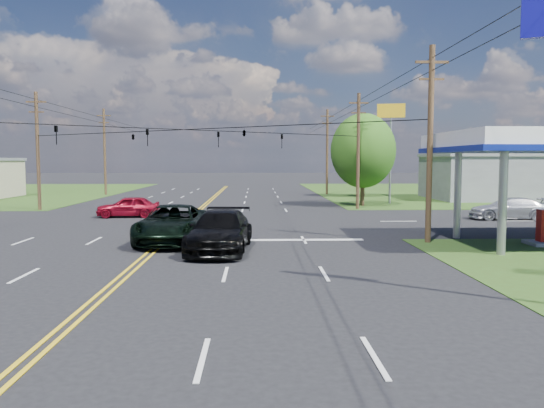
{
  "coord_description": "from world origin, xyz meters",
  "views": [
    {
      "loc": [
        4.59,
        -22.46,
        4.02
      ],
      "look_at": [
        5.46,
        6.0,
        1.68
      ],
      "focal_mm": 35.0,
      "sensor_mm": 36.0,
      "label": 1
    }
  ],
  "objects_px": {
    "pole_se": "(430,142)",
    "pickup_dkgreen": "(173,224)",
    "pole_ne": "(358,150)",
    "tree_right_b": "(363,159)",
    "suv_black": "(220,231)",
    "pole_right_far": "(327,151)",
    "tree_far_r": "(495,156)",
    "retail_ne": "(500,178)",
    "pole_left_far": "(105,151)",
    "tree_right_a": "(363,151)",
    "pole_nw": "(38,149)"
  },
  "relations": [
    {
      "from": "pole_nw",
      "to": "pole_ne",
      "type": "relative_size",
      "value": 1.0
    },
    {
      "from": "tree_right_a",
      "to": "pickup_dkgreen",
      "type": "xyz_separation_m",
      "value": [
        -13.5,
        -20.5,
        -3.95
      ]
    },
    {
      "from": "pole_ne",
      "to": "pole_right_far",
      "type": "bearing_deg",
      "value": 90.0
    },
    {
      "from": "pole_left_far",
      "to": "suv_black",
      "type": "xyz_separation_m",
      "value": [
        16.0,
        -39.05,
        -4.28
      ]
    },
    {
      "from": "pole_left_far",
      "to": "pole_right_far",
      "type": "bearing_deg",
      "value": 0.0
    },
    {
      "from": "retail_ne",
      "to": "tree_right_b",
      "type": "relative_size",
      "value": 1.98
    },
    {
      "from": "pole_right_far",
      "to": "pickup_dkgreen",
      "type": "relative_size",
      "value": 1.52
    },
    {
      "from": "pole_right_far",
      "to": "pickup_dkgreen",
      "type": "height_order",
      "value": "pole_right_far"
    },
    {
      "from": "pole_right_far",
      "to": "retail_ne",
      "type": "bearing_deg",
      "value": -25.2
    },
    {
      "from": "pole_ne",
      "to": "tree_right_b",
      "type": "bearing_deg",
      "value": 76.87
    },
    {
      "from": "pole_ne",
      "to": "pole_right_far",
      "type": "xyz_separation_m",
      "value": [
        0.0,
        19.0,
        0.25
      ]
    },
    {
      "from": "pole_ne",
      "to": "tree_right_b",
      "type": "distance_m",
      "value": 15.42
    },
    {
      "from": "tree_right_a",
      "to": "pickup_dkgreen",
      "type": "distance_m",
      "value": 24.86
    },
    {
      "from": "tree_right_a",
      "to": "tree_far_r",
      "type": "bearing_deg",
      "value": 41.99
    },
    {
      "from": "tree_right_a",
      "to": "tree_far_r",
      "type": "xyz_separation_m",
      "value": [
        20.0,
        18.0,
        -0.33
      ]
    },
    {
      "from": "pole_left_far",
      "to": "suv_black",
      "type": "distance_m",
      "value": 42.42
    },
    {
      "from": "pole_se",
      "to": "tree_right_b",
      "type": "distance_m",
      "value": 33.19
    },
    {
      "from": "pole_nw",
      "to": "pole_right_far",
      "type": "height_order",
      "value": "pole_right_far"
    },
    {
      "from": "pole_ne",
      "to": "pole_left_far",
      "type": "xyz_separation_m",
      "value": [
        -26.0,
        19.0,
        0.25
      ]
    },
    {
      "from": "pole_right_far",
      "to": "pole_nw",
      "type": "bearing_deg",
      "value": -143.84
    },
    {
      "from": "pickup_dkgreen",
      "to": "suv_black",
      "type": "xyz_separation_m",
      "value": [
        2.5,
        -2.55,
        -0.03
      ]
    },
    {
      "from": "pole_left_far",
      "to": "pole_right_far",
      "type": "relative_size",
      "value": 1.0
    },
    {
      "from": "retail_ne",
      "to": "pole_left_far",
      "type": "relative_size",
      "value": 1.4
    },
    {
      "from": "retail_ne",
      "to": "tree_far_r",
      "type": "bearing_deg",
      "value": 68.2
    },
    {
      "from": "suv_black",
      "to": "pole_ne",
      "type": "bearing_deg",
      "value": 67.97
    },
    {
      "from": "pole_se",
      "to": "pole_ne",
      "type": "relative_size",
      "value": 1.0
    },
    {
      "from": "tree_right_a",
      "to": "suv_black",
      "type": "distance_m",
      "value": 25.85
    },
    {
      "from": "retail_ne",
      "to": "pole_nw",
      "type": "distance_m",
      "value": 44.47
    },
    {
      "from": "tree_right_b",
      "to": "pole_nw",
      "type": "bearing_deg",
      "value": -153.05
    },
    {
      "from": "pole_nw",
      "to": "pole_right_far",
      "type": "relative_size",
      "value": 0.95
    },
    {
      "from": "pole_left_far",
      "to": "tree_right_b",
      "type": "relative_size",
      "value": 1.41
    },
    {
      "from": "tree_right_a",
      "to": "tree_right_b",
      "type": "distance_m",
      "value": 12.27
    },
    {
      "from": "retail_ne",
      "to": "pole_left_far",
      "type": "distance_m",
      "value": 43.84
    },
    {
      "from": "pole_nw",
      "to": "tree_far_r",
      "type": "xyz_separation_m",
      "value": [
        47.0,
        21.0,
        -0.37
      ]
    },
    {
      "from": "pole_left_far",
      "to": "pole_right_far",
      "type": "height_order",
      "value": "same"
    },
    {
      "from": "tree_right_b",
      "to": "suv_black",
      "type": "height_order",
      "value": "tree_right_b"
    },
    {
      "from": "pole_se",
      "to": "suv_black",
      "type": "bearing_deg",
      "value": -168.41
    },
    {
      "from": "pole_nw",
      "to": "pole_left_far",
      "type": "height_order",
      "value": "pole_left_far"
    },
    {
      "from": "pole_right_far",
      "to": "tree_right_a",
      "type": "relative_size",
      "value": 1.22
    },
    {
      "from": "pole_se",
      "to": "pickup_dkgreen",
      "type": "bearing_deg",
      "value": 177.71
    },
    {
      "from": "tree_far_r",
      "to": "pole_right_far",
      "type": "bearing_deg",
      "value": -174.56
    },
    {
      "from": "tree_right_b",
      "to": "retail_ne",
      "type": "bearing_deg",
      "value": -16.5
    },
    {
      "from": "tree_right_a",
      "to": "pole_nw",
      "type": "bearing_deg",
      "value": -173.66
    },
    {
      "from": "pole_ne",
      "to": "pole_right_far",
      "type": "relative_size",
      "value": 0.95
    },
    {
      "from": "pickup_dkgreen",
      "to": "pole_nw",
      "type": "bearing_deg",
      "value": 128.47
    },
    {
      "from": "pole_se",
      "to": "pole_ne",
      "type": "distance_m",
      "value": 18.0
    },
    {
      "from": "tree_far_r",
      "to": "tree_right_b",
      "type": "bearing_deg",
      "value": -161.08
    },
    {
      "from": "pole_right_far",
      "to": "pickup_dkgreen",
      "type": "xyz_separation_m",
      "value": [
        -12.5,
        -36.5,
        -4.25
      ]
    },
    {
      "from": "pole_ne",
      "to": "tree_right_a",
      "type": "relative_size",
      "value": 1.16
    },
    {
      "from": "pole_right_far",
      "to": "tree_right_b",
      "type": "distance_m",
      "value": 5.4
    }
  ]
}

